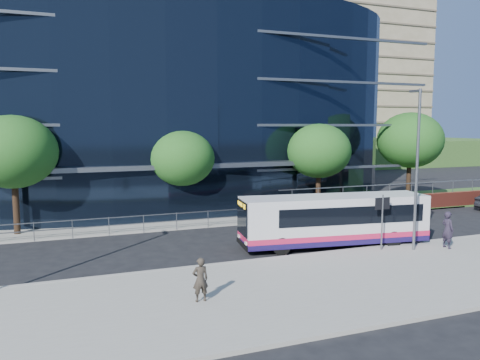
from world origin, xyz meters
name	(u,v)px	position (x,y,z in m)	size (l,w,h in m)	color
ground	(287,253)	(0.00, 0.00, 0.00)	(200.00, 200.00, 0.00)	black
pavement_near	(342,283)	(0.00, -5.00, 0.07)	(80.00, 8.00, 0.15)	gray
kerb	(296,257)	(0.00, -1.00, 0.08)	(80.00, 0.25, 0.16)	gray
yellow_line_outer	(294,257)	(0.00, -0.80, 0.01)	(80.00, 0.08, 0.01)	gold
yellow_line_inner	(293,256)	(0.00, -0.65, 0.01)	(80.00, 0.08, 0.01)	gold
far_forecourt	(134,220)	(-6.00, 11.00, 0.05)	(50.00, 8.00, 0.10)	gray
grass_verge	(472,196)	(24.00, 11.00, 0.06)	(36.00, 8.00, 0.12)	#2D511E
glass_office	(139,107)	(-4.00, 20.85, 8.00)	(44.00, 23.10, 16.00)	black
retaining_wall	(472,198)	(20.00, 7.30, 0.61)	(34.00, 0.40, 2.11)	maroon
guard_railings	(109,222)	(-8.00, 7.00, 0.82)	(24.00, 0.05, 1.10)	slate
apartment_block	(305,100)	(32.00, 57.21, 11.11)	(60.00, 42.00, 30.00)	#2D511E
street_sign	(382,210)	(4.50, -1.59, 2.15)	(0.85, 0.09, 2.80)	slate
tree_far_a	(13,152)	(-13.00, 9.00, 4.86)	(4.95, 4.95, 6.98)	black
tree_far_b	(182,159)	(-3.00, 9.50, 4.21)	(4.29, 4.29, 6.05)	black
tree_far_c	(319,151)	(7.00, 9.00, 4.54)	(4.62, 4.62, 6.51)	black
tree_far_d	(410,140)	(16.00, 10.00, 5.19)	(5.28, 5.28, 7.44)	black
tree_dist_e	(313,138)	(24.00, 40.00, 4.54)	(4.62, 4.62, 6.51)	black
tree_dist_f	(393,139)	(40.00, 42.00, 4.21)	(4.29, 4.29, 6.05)	black
streetlight_east	(417,165)	(6.00, -2.17, 4.44)	(0.15, 0.77, 8.00)	slate
city_bus	(336,220)	(2.99, 0.28, 1.43)	(10.18, 3.56, 2.70)	silver
pedestrian	(448,230)	(7.85, -2.51, 1.10)	(0.69, 0.45, 1.89)	#221C2B
pedestrian_b	(200,280)	(-5.94, -5.11, 0.95)	(0.58, 0.38, 1.59)	#322B23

